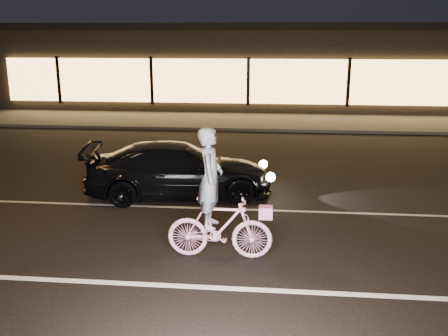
# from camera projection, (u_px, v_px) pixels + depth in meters

# --- Properties ---
(ground) EXTENTS (90.00, 90.00, 0.00)m
(ground) POSITION_uv_depth(u_px,v_px,m) (204.00, 246.00, 8.93)
(ground) COLOR black
(ground) RESTS_ON ground
(lane_stripe_near) EXTENTS (60.00, 0.12, 0.01)m
(lane_stripe_near) POSITION_uv_depth(u_px,v_px,m) (191.00, 287.00, 7.49)
(lane_stripe_near) COLOR silver
(lane_stripe_near) RESTS_ON ground
(lane_stripe_far) EXTENTS (60.00, 0.10, 0.01)m
(lane_stripe_far) POSITION_uv_depth(u_px,v_px,m) (217.00, 209.00, 10.86)
(lane_stripe_far) COLOR gray
(lane_stripe_far) RESTS_ON ground
(sidewalk) EXTENTS (30.00, 4.00, 0.12)m
(sidewalk) POSITION_uv_depth(u_px,v_px,m) (246.00, 122.00, 21.42)
(sidewalk) COLOR #383533
(sidewalk) RESTS_ON ground
(storefront) EXTENTS (25.40, 8.42, 4.20)m
(storefront) POSITION_uv_depth(u_px,v_px,m) (252.00, 64.00, 26.61)
(storefront) COLOR black
(storefront) RESTS_ON ground
(cyclist) EXTENTS (1.78, 0.61, 2.24)m
(cyclist) POSITION_uv_depth(u_px,v_px,m) (217.00, 213.00, 8.29)
(cyclist) COLOR #FD419E
(cyclist) RESTS_ON ground
(sedan) EXTENTS (4.54, 2.44, 1.25)m
(sedan) POSITION_uv_depth(u_px,v_px,m) (179.00, 170.00, 11.60)
(sedan) COLOR black
(sedan) RESTS_ON ground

